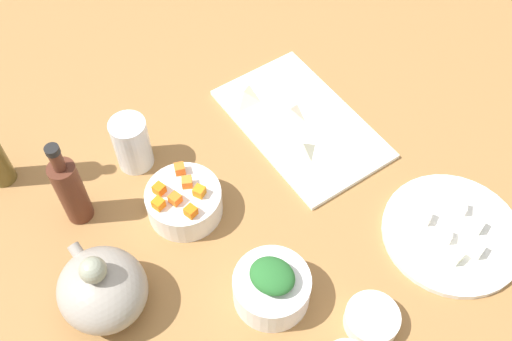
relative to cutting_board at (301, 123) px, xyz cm
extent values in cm
cube|color=#9B6D3C|center=(-5.97, 16.51, -2.00)|extent=(190.00, 190.00, 3.00)
cube|color=white|center=(0.00, 0.00, 0.00)|extent=(36.57, 23.94, 1.00)
cylinder|color=white|center=(-35.89, -3.95, 0.10)|extent=(24.68, 24.68, 1.20)
cylinder|color=white|center=(-24.84, 28.45, 2.59)|extent=(12.63, 12.63, 6.19)
cylinder|color=white|center=(-2.09, 29.88, 2.34)|extent=(13.55, 13.55, 5.68)
cylinder|color=white|center=(-38.41, 18.93, 1.06)|extent=(8.80, 8.80, 3.12)
ellipsoid|color=gray|center=(-8.91, 49.99, 4.67)|extent=(14.89, 14.09, 10.35)
sphere|color=gray|center=(-8.91, 49.99, 11.52)|extent=(4.17, 4.17, 4.17)
cylinder|color=gray|center=(-2.58, 49.99, 5.97)|extent=(5.38, 2.00, 3.93)
cylinder|color=#562A1C|center=(9.24, 45.13, 6.59)|extent=(4.73, 4.73, 14.17)
cylinder|color=#562A1C|center=(9.24, 45.13, 15.73)|extent=(2.13, 2.13, 4.12)
cylinder|color=black|center=(9.24, 45.13, 18.39)|extent=(2.36, 2.36, 1.20)
cylinder|color=white|center=(13.07, 30.91, 5.09)|extent=(6.84, 6.84, 11.18)
cube|color=orange|center=(-2.80, 31.84, 6.08)|extent=(2.14, 2.14, 1.80)
cube|color=orange|center=(-1.22, 28.24, 6.08)|extent=(2.49, 2.49, 1.80)
cube|color=orange|center=(0.64, 32.85, 6.08)|extent=(2.16, 2.16, 1.80)
cube|color=orange|center=(-4.15, 27.67, 6.08)|extent=(2.38, 2.38, 1.80)
cube|color=orange|center=(1.98, 27.59, 6.08)|extent=(2.37, 2.37, 1.80)
cube|color=orange|center=(-6.55, 31.19, 6.08)|extent=(2.12, 2.12, 1.80)
cube|color=orange|center=(-1.83, 34.61, 6.08)|extent=(2.17, 2.17, 1.80)
ellipsoid|color=#27672C|center=(-24.84, 28.45, 7.26)|extent=(9.10, 8.43, 3.16)
cube|color=white|center=(-37.90, -7.48, 1.80)|extent=(2.68, 2.68, 2.20)
cube|color=#EFE3CC|center=(-31.01, -1.66, 1.80)|extent=(2.91, 2.91, 2.20)
cube|color=white|center=(-33.67, -8.03, 1.80)|extent=(3.07, 3.07, 2.20)
cube|color=#F0F3CD|center=(-39.53, 0.10, 1.80)|extent=(2.30, 2.30, 2.20)
cube|color=white|center=(-35.73, -1.46, 1.80)|extent=(3.07, 3.07, 2.20)
cube|color=white|center=(-40.94, -3.63, 1.80)|extent=(2.64, 2.64, 2.20)
pyramid|color=beige|center=(2.68, 0.68, 1.52)|extent=(6.56, 6.57, 2.04)
pyramid|color=beige|center=(-5.94, 5.01, 1.92)|extent=(4.50, 4.95, 2.84)
pyramid|color=beige|center=(12.28, 5.06, 1.50)|extent=(7.74, 7.86, 2.00)
camera|label=1|loc=(-54.48, 55.58, 91.04)|focal=41.32mm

